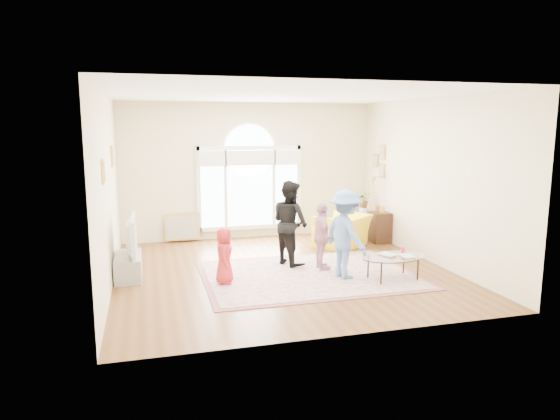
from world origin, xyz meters
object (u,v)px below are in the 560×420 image
object	(u,v)px
area_rug	(309,275)
tv_console	(128,266)
television	(127,236)
armchair	(342,231)
coffee_table	(393,257)

from	to	relation	value
area_rug	tv_console	bearing A→B (deg)	167.80
television	armchair	xyz separation A→B (m)	(4.52, 1.17, -0.40)
television	area_rug	bearing A→B (deg)	-12.22
area_rug	coffee_table	size ratio (longest dim) A/B	2.92
area_rug	coffee_table	bearing A→B (deg)	-25.19
armchair	tv_console	bearing A→B (deg)	-23.65
television	armchair	bearing A→B (deg)	14.53
television	coffee_table	xyz separation A→B (m)	(4.46, -1.30, -0.36)
tv_console	armchair	distance (m)	4.68
coffee_table	tv_console	bearing A→B (deg)	157.85
area_rug	tv_console	size ratio (longest dim) A/B	3.60
area_rug	armchair	world-z (taller)	armchair
coffee_table	armchair	distance (m)	2.48
television	coffee_table	distance (m)	4.66
area_rug	coffee_table	distance (m)	1.52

